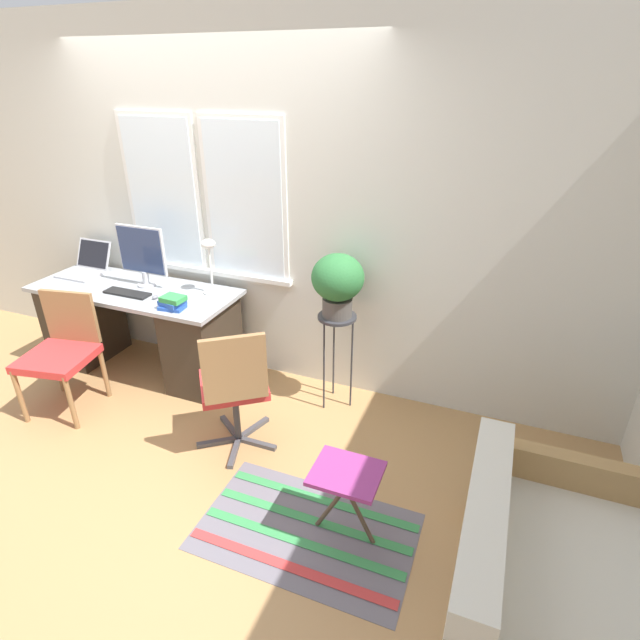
% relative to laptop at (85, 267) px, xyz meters
% --- Properties ---
extents(ground_plane, '(14.00, 14.00, 0.00)m').
position_rel_laptop_xyz_m(ground_plane, '(1.24, -0.44, -0.79)').
color(ground_plane, tan).
extents(wall_back_with_window, '(9.00, 0.12, 2.70)m').
position_rel_laptop_xyz_m(wall_back_with_window, '(1.23, 0.27, 0.56)').
color(wall_back_with_window, silver).
rests_on(wall_back_with_window, ground_plane).
extents(desk, '(1.68, 0.63, 0.73)m').
position_rel_laptop_xyz_m(desk, '(0.60, -0.13, -0.40)').
color(desk, '#9EA3A8').
rests_on(desk, ground_plane).
extents(laptop, '(0.34, 0.36, 0.25)m').
position_rel_laptop_xyz_m(laptop, '(0.00, 0.00, 0.00)').
color(laptop, '#B7B7BC').
rests_on(laptop, desk).
extents(monitor, '(0.42, 0.14, 0.48)m').
position_rel_laptop_xyz_m(monitor, '(0.66, -0.03, 0.21)').
color(monitor, silver).
rests_on(monitor, desk).
extents(keyboard, '(0.38, 0.11, 0.02)m').
position_rel_laptop_xyz_m(keyboard, '(0.64, -0.24, -0.05)').
color(keyboard, black).
rests_on(keyboard, desk).
extents(mouse, '(0.03, 0.06, 0.03)m').
position_rel_laptop_xyz_m(mouse, '(0.89, -0.23, -0.04)').
color(mouse, slate).
rests_on(mouse, desk).
extents(desk_lamp, '(0.14, 0.14, 0.43)m').
position_rel_laptop_xyz_m(desk_lamp, '(1.23, 0.04, 0.24)').
color(desk_lamp, white).
rests_on(desk_lamp, desk).
extents(book_stack, '(0.20, 0.16, 0.10)m').
position_rel_laptop_xyz_m(book_stack, '(1.12, -0.32, -0.01)').
color(book_stack, '#2851B2').
rests_on(book_stack, desk).
extents(desk_chair_wooden, '(0.53, 0.54, 0.86)m').
position_rel_laptop_xyz_m(desk_chair_wooden, '(0.42, -0.74, -0.32)').
color(desk_chair_wooden, olive).
rests_on(desk_chair_wooden, ground_plane).
extents(office_chair_swivel, '(0.58, 0.58, 0.92)m').
position_rel_laptop_xyz_m(office_chair_swivel, '(1.84, -0.72, -0.30)').
color(office_chair_swivel, '#47474C').
rests_on(office_chair_swivel, ground_plane).
extents(couch_loveseat, '(0.85, 1.26, 0.72)m').
position_rel_laptop_xyz_m(couch_loveseat, '(3.71, -1.34, -0.53)').
color(couch_loveseat, silver).
rests_on(couch_loveseat, ground_plane).
extents(plant_stand, '(0.28, 0.28, 0.74)m').
position_rel_laptop_xyz_m(plant_stand, '(2.27, 0.00, -0.14)').
color(plant_stand, '#333338').
rests_on(plant_stand, ground_plane).
extents(potted_plant, '(0.36, 0.36, 0.45)m').
position_rel_laptop_xyz_m(potted_plant, '(2.27, 0.00, 0.21)').
color(potted_plant, '#514C47').
rests_on(potted_plant, plant_stand).
extents(floor_rug_striped, '(1.17, 0.71, 0.01)m').
position_rel_laptop_xyz_m(floor_rug_striped, '(2.53, -1.19, -0.78)').
color(floor_rug_striped, slate).
rests_on(floor_rug_striped, ground_plane).
extents(folding_stool, '(0.35, 0.30, 0.45)m').
position_rel_laptop_xyz_m(folding_stool, '(2.73, -1.13, -0.39)').
color(folding_stool, '#93337A').
rests_on(folding_stool, ground_plane).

